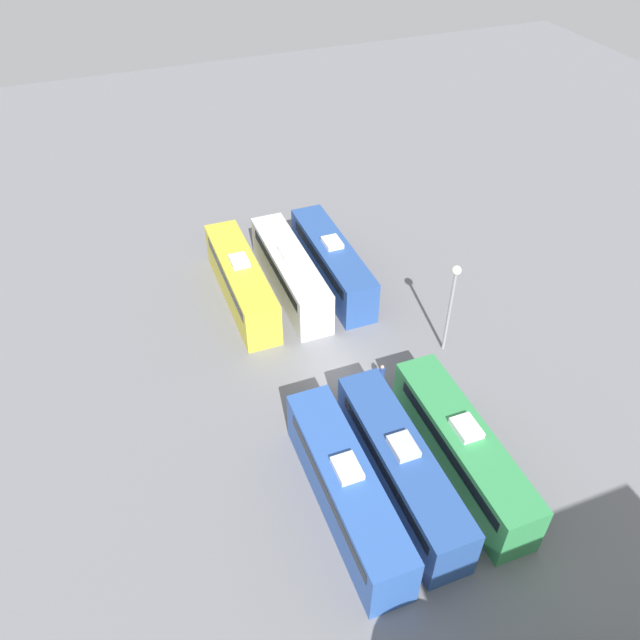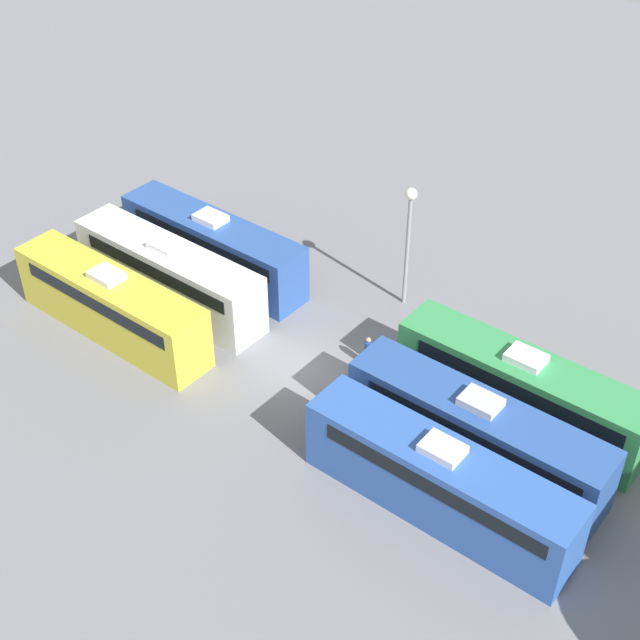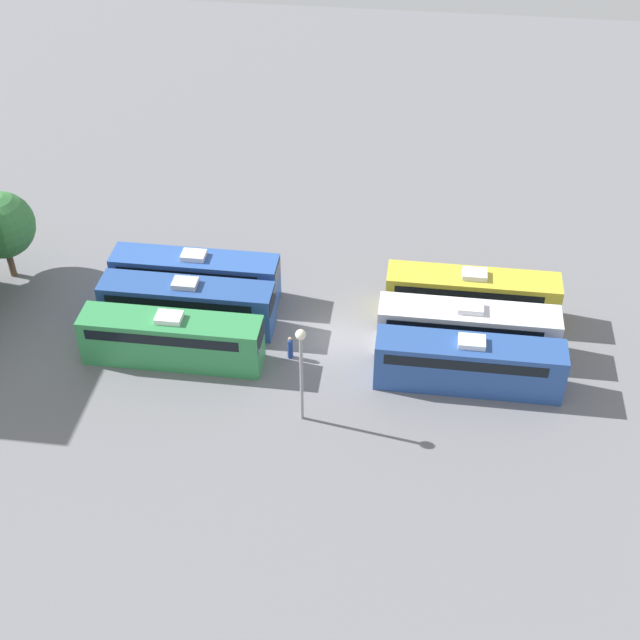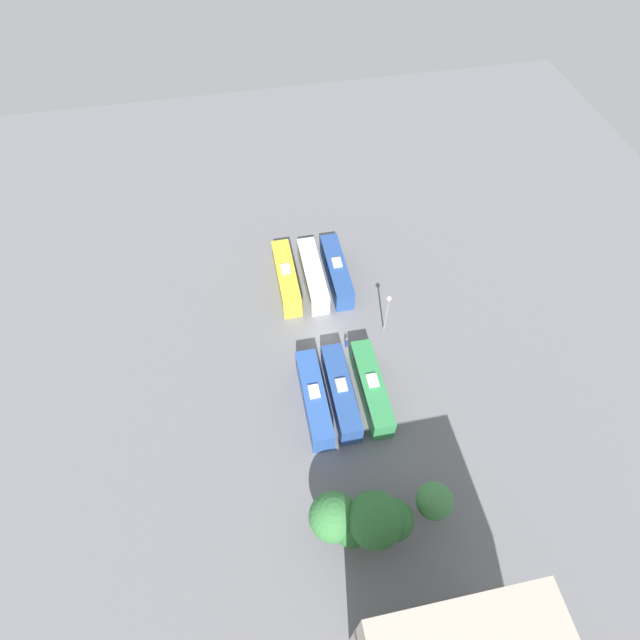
{
  "view_description": "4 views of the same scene",
  "coord_description": "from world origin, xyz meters",
  "px_view_note": "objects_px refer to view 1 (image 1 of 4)",
  "views": [
    {
      "loc": [
        10.98,
        25.78,
        28.43
      ],
      "look_at": [
        0.49,
        -1.62,
        3.23
      ],
      "focal_mm": 35.0,
      "sensor_mm": 36.0,
      "label": 1
    },
    {
      "loc": [
        24.42,
        20.32,
        27.48
      ],
      "look_at": [
        -1.23,
        -0.12,
        2.26
      ],
      "focal_mm": 50.0,
      "sensor_mm": 36.0,
      "label": 2
    },
    {
      "loc": [
        -44.15,
        -5.39,
        37.34
      ],
      "look_at": [
        -0.79,
        0.28,
        2.08
      ],
      "focal_mm": 50.0,
      "sensor_mm": 36.0,
      "label": 3
    },
    {
      "loc": [
        7.72,
        35.22,
        52.33
      ],
      "look_at": [
        0.58,
        -0.95,
        2.33
      ],
      "focal_mm": 28.0,
      "sensor_mm": 36.0,
      "label": 4
    }
  ],
  "objects_px": {
    "bus_2": "(241,280)",
    "worker_person": "(382,376)",
    "bus_0": "(332,262)",
    "bus_3": "(462,449)",
    "bus_1": "(290,272)",
    "bus_5": "(347,489)",
    "light_pole": "(452,293)",
    "bus_4": "(401,467)"
  },
  "relations": [
    {
      "from": "bus_2",
      "to": "worker_person",
      "type": "bearing_deg",
      "value": 117.13
    },
    {
      "from": "bus_0",
      "to": "bus_3",
      "type": "height_order",
      "value": "same"
    },
    {
      "from": "bus_2",
      "to": "bus_3",
      "type": "distance_m",
      "value": 19.77
    },
    {
      "from": "bus_5",
      "to": "bus_1",
      "type": "bearing_deg",
      "value": -100.2
    },
    {
      "from": "bus_1",
      "to": "light_pole",
      "type": "xyz_separation_m",
      "value": [
        -7.45,
        9.44,
        2.84
      ]
    },
    {
      "from": "bus_0",
      "to": "light_pole",
      "type": "bearing_deg",
      "value": 113.57
    },
    {
      "from": "bus_1",
      "to": "bus_2",
      "type": "bearing_deg",
      "value": -4.35
    },
    {
      "from": "bus_1",
      "to": "worker_person",
      "type": "bearing_deg",
      "value": 101.25
    },
    {
      "from": "bus_2",
      "to": "worker_person",
      "type": "distance_m",
      "value": 12.66
    },
    {
      "from": "bus_2",
      "to": "worker_person",
      "type": "relative_size",
      "value": 6.91
    },
    {
      "from": "bus_3",
      "to": "light_pole",
      "type": "relative_size",
      "value": 1.69
    },
    {
      "from": "bus_2",
      "to": "light_pole",
      "type": "xyz_separation_m",
      "value": [
        -11.03,
        9.71,
        2.84
      ]
    },
    {
      "from": "bus_2",
      "to": "bus_3",
      "type": "xyz_separation_m",
      "value": [
        -6.96,
        18.51,
        0.0
      ]
    },
    {
      "from": "bus_4",
      "to": "light_pole",
      "type": "relative_size",
      "value": 1.69
    },
    {
      "from": "bus_5",
      "to": "worker_person",
      "type": "height_order",
      "value": "bus_5"
    },
    {
      "from": "bus_4",
      "to": "worker_person",
      "type": "xyz_separation_m",
      "value": [
        -2.35,
        -7.17,
        -1.03
      ]
    },
    {
      "from": "bus_0",
      "to": "bus_5",
      "type": "xyz_separation_m",
      "value": [
        6.6,
        18.41,
        0.0
      ]
    },
    {
      "from": "bus_1",
      "to": "bus_5",
      "type": "height_order",
      "value": "same"
    },
    {
      "from": "bus_2",
      "to": "bus_5",
      "type": "bearing_deg",
      "value": 90.85
    },
    {
      "from": "bus_0",
      "to": "worker_person",
      "type": "xyz_separation_m",
      "value": [
        1.12,
        11.04,
        -1.03
      ]
    },
    {
      "from": "worker_person",
      "to": "light_pole",
      "type": "relative_size",
      "value": 0.25
    },
    {
      "from": "bus_0",
      "to": "bus_1",
      "type": "height_order",
      "value": "same"
    },
    {
      "from": "bus_3",
      "to": "bus_5",
      "type": "xyz_separation_m",
      "value": [
        6.68,
        0.1,
        0.0
      ]
    },
    {
      "from": "bus_2",
      "to": "bus_5",
      "type": "height_order",
      "value": "same"
    },
    {
      "from": "bus_5",
      "to": "bus_2",
      "type": "bearing_deg",
      "value": -89.15
    },
    {
      "from": "bus_3",
      "to": "bus_5",
      "type": "relative_size",
      "value": 1.0
    },
    {
      "from": "bus_0",
      "to": "bus_5",
      "type": "distance_m",
      "value": 19.56
    },
    {
      "from": "bus_1",
      "to": "bus_4",
      "type": "relative_size",
      "value": 1.0
    },
    {
      "from": "bus_5",
      "to": "worker_person",
      "type": "bearing_deg",
      "value": -126.63
    },
    {
      "from": "bus_0",
      "to": "worker_person",
      "type": "height_order",
      "value": "bus_0"
    },
    {
      "from": "bus_2",
      "to": "light_pole",
      "type": "distance_m",
      "value": 14.96
    },
    {
      "from": "bus_0",
      "to": "light_pole",
      "type": "xyz_separation_m",
      "value": [
        -4.15,
        9.52,
        2.84
      ]
    },
    {
      "from": "bus_4",
      "to": "light_pole",
      "type": "height_order",
      "value": "light_pole"
    },
    {
      "from": "bus_2",
      "to": "bus_4",
      "type": "xyz_separation_m",
      "value": [
        -3.41,
        18.4,
        0.0
      ]
    },
    {
      "from": "bus_0",
      "to": "bus_4",
      "type": "xyz_separation_m",
      "value": [
        3.47,
        18.21,
        0.0
      ]
    },
    {
      "from": "bus_4",
      "to": "worker_person",
      "type": "height_order",
      "value": "bus_4"
    },
    {
      "from": "bus_3",
      "to": "worker_person",
      "type": "distance_m",
      "value": 7.44
    },
    {
      "from": "bus_4",
      "to": "worker_person",
      "type": "distance_m",
      "value": 7.61
    },
    {
      "from": "bus_1",
      "to": "light_pole",
      "type": "bearing_deg",
      "value": 128.3
    },
    {
      "from": "bus_0",
      "to": "bus_4",
      "type": "distance_m",
      "value": 18.54
    },
    {
      "from": "bus_2",
      "to": "bus_3",
      "type": "height_order",
      "value": "same"
    },
    {
      "from": "bus_0",
      "to": "bus_3",
      "type": "xyz_separation_m",
      "value": [
        -0.08,
        18.32,
        0.0
      ]
    }
  ]
}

